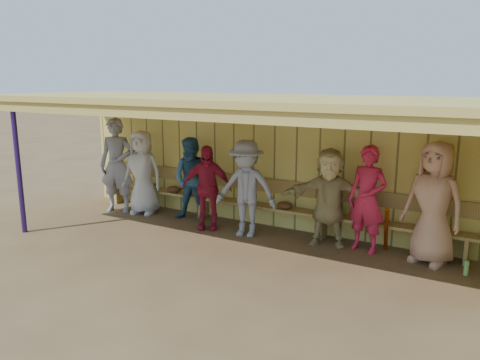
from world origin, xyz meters
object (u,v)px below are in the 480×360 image
player_c (193,179)px  player_h (433,203)px  player_g (367,199)px  player_a (117,165)px  player_e (246,189)px  player_f (329,197)px  player_b (142,172)px  player_d (207,188)px  bench (260,200)px

player_c → player_h: player_h is taller
player_g → player_a: bearing=-166.3°
player_e → player_g: size_ratio=0.99×
player_e → player_f: bearing=0.7°
player_b → player_f: player_b is taller
player_g → player_d: bearing=-163.1°
player_b → bench: size_ratio=0.23×
player_c → player_h: (4.45, 0.00, 0.11)m
player_b → player_d: 1.76m
player_e → bench: size_ratio=0.23×
bench → player_f: bearing=-13.3°
player_h → player_e: bearing=-155.9°
player_b → player_h: size_ratio=0.93×
player_c → bench: size_ratio=0.22×
player_a → player_c: (1.75, 0.29, -0.17)m
player_f → player_b: bearing=165.4°
player_a → player_e: bearing=-21.0°
player_a → player_g: 5.22m
player_c → player_f: size_ratio=1.00×
player_c → player_e: player_e is taller
player_c → player_g: player_g is taller
player_a → player_h: 6.21m
player_h → player_a: bearing=-158.8°
player_b → bench: 2.61m
player_d → player_b: bearing=149.0°
player_f → bench: 1.55m
player_c → player_e: bearing=-28.2°
player_d → player_g: player_g is taller
player_a → bench: player_a is taller
player_a → player_f: size_ratio=1.20×
player_a → player_h: bearing=-18.1°
player_a → bench: (3.10, 0.59, -0.47)m
player_a → player_g: bearing=-17.6°
player_c → player_h: bearing=-15.8°
bench → player_g: bearing=-8.2°
player_b → player_c: player_b is taller
player_c → player_d: size_ratio=1.05×
player_c → player_d: 0.64m
player_a → player_c: player_a is taller
player_e → player_f: (1.44, 0.26, -0.03)m
player_b → player_d: bearing=-20.2°
player_a → player_d: player_a is taller
player_d → player_e: player_e is taller
player_a → player_d: (2.30, -0.03, -0.21)m
player_e → bench: (-0.03, 0.61, -0.34)m
player_d → player_h: (3.90, 0.32, 0.15)m
player_a → player_h: size_ratio=1.06×
player_d → player_f: 2.29m
player_b → player_a: bearing=-178.2°
player_f → player_h: player_h is taller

